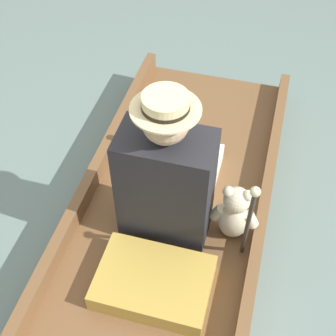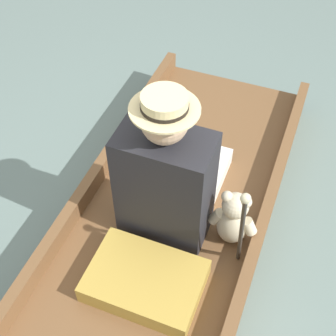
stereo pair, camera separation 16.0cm
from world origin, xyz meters
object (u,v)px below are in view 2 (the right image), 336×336
at_px(teddy_bear, 233,219).
at_px(wine_glass, 133,138).
at_px(seated_person, 170,177).
at_px(walking_cane, 242,226).

bearing_deg(teddy_bear, wine_glass, 151.27).
bearing_deg(seated_person, walking_cane, -23.53).
xyz_separation_m(seated_person, wine_glass, (-0.40, 0.40, -0.22)).
height_order(seated_person, walking_cane, seated_person).
bearing_deg(teddy_bear, walking_cane, -71.16).
distance_m(seated_person, walking_cane, 0.49).
bearing_deg(walking_cane, wine_glass, 142.80).
relative_size(teddy_bear, wine_glass, 1.91).
distance_m(seated_person, teddy_bear, 0.39).
distance_m(teddy_bear, walking_cane, 0.35).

